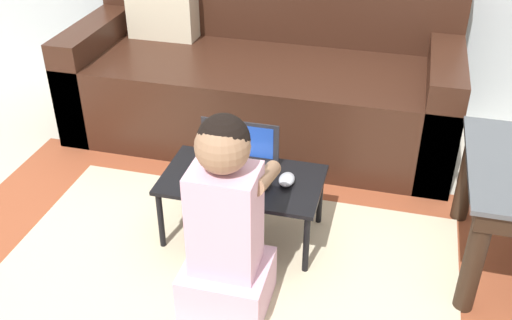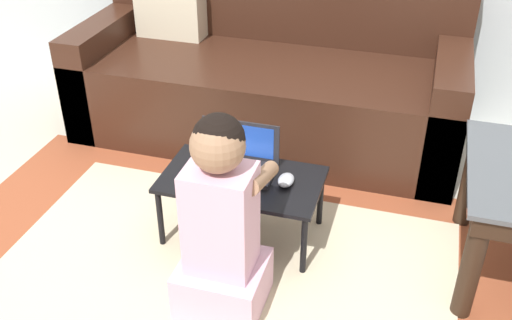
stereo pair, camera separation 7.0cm
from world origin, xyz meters
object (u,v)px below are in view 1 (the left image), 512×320
(laptop, at_px, (236,163))
(computer_mouse, at_px, (287,179))
(laptop_desk, at_px, (242,184))
(person_seated, at_px, (226,226))
(couch, at_px, (262,77))

(laptop, distance_m, computer_mouse, 0.22)
(laptop_desk, distance_m, person_seated, 0.40)
(laptop, distance_m, person_seated, 0.44)
(couch, bearing_deg, person_seated, -81.19)
(couch, height_order, person_seated, couch)
(couch, xyz_separation_m, person_seated, (0.20, -1.29, 0.05))
(laptop, relative_size, person_seated, 0.42)
(laptop_desk, height_order, person_seated, person_seated)
(couch, bearing_deg, computer_mouse, -70.29)
(laptop_desk, bearing_deg, person_seated, -82.12)
(laptop_desk, relative_size, laptop, 1.97)
(couch, bearing_deg, laptop, -82.86)
(laptop, height_order, person_seated, person_seated)
(person_seated, bearing_deg, laptop_desk, 97.88)
(couch, xyz_separation_m, laptop, (0.11, -0.86, 0.01))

